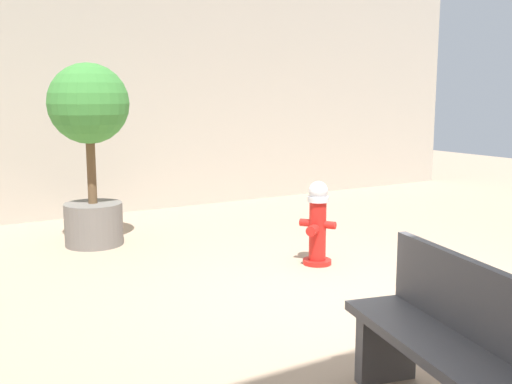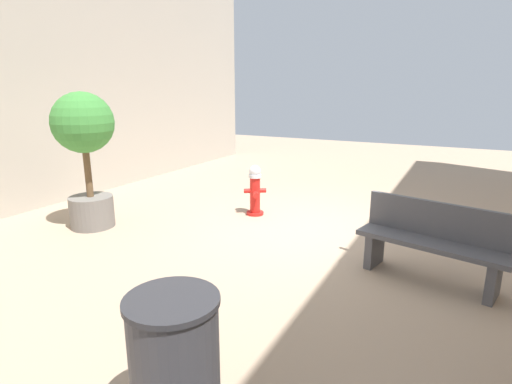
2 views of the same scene
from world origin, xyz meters
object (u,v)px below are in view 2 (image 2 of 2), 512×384
planter_tree (85,144)px  trash_bin (175,365)px  bench_near (433,241)px  fire_hydrant (255,190)px

planter_tree → trash_bin: (-3.91, 2.71, -0.91)m
bench_near → planter_tree: 5.34m
fire_hydrant → planter_tree: planter_tree is taller
planter_tree → trash_bin: 4.84m
fire_hydrant → planter_tree: size_ratio=0.42×
bench_near → trash_bin: trash_bin is taller
fire_hydrant → bench_near: bench_near is taller
fire_hydrant → planter_tree: 2.98m
bench_near → planter_tree: planter_tree is taller
fire_hydrant → planter_tree: (2.12, 1.86, 0.94)m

